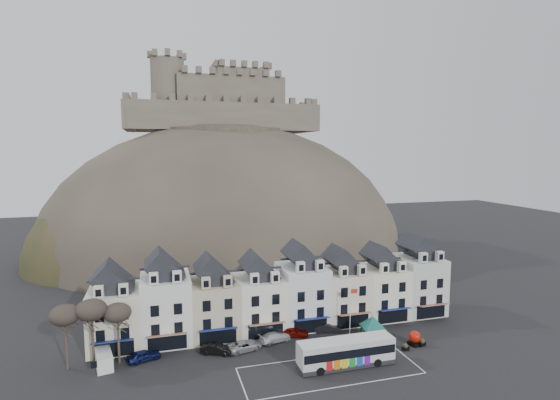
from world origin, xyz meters
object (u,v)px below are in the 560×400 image
Objects in this scene: car_navy at (144,356)px; car_maroon at (294,332)px; car_white at (275,337)px; car_charcoal at (327,328)px; car_silver at (245,346)px; bus at (346,351)px; white_van at (104,360)px; bus_shelter at (373,322)px; car_black at (216,349)px; red_buoy at (415,338)px; flagpole at (351,309)px.

car_maroon is at bearing -103.91° from car_navy.
car_charcoal is (8.31, 1.01, -0.01)m from car_white.
car_white reaches higher than car_silver.
bus is at bearing -141.88° from car_maroon.
white_van reaches higher than car_white.
bus_shelter is 1.42× the size of car_black.
bus is at bearing -127.30° from car_navy.
bus reaches higher than car_black.
car_silver is (3.82, 0.00, -0.03)m from car_black.
car_black is (-26.80, 4.97, -0.36)m from red_buoy.
car_white is (22.47, 1.08, -0.29)m from white_van.
bus_shelter reaches higher than car_charcoal.
car_navy is 13.04m from car_silver.
bus_shelter reaches higher than car_black.
car_black is 1.04× the size of car_charcoal.
car_black is 0.90× the size of car_silver.
car_navy is 9.22m from car_black.
bus is 2.06× the size of bus_shelter.
car_maroon is (3.11, 0.82, 0.03)m from car_white.
white_van reaches higher than car_silver.
car_navy is at bearing 108.77° from car_charcoal.
car_silver is at bearing 115.64° from car_charcoal.
bus is 25.80m from car_navy.
flagpole reaches higher than car_silver.
car_silver is at bearing -111.35° from car_navy.
car_white is at bearing 123.04° from car_maroon.
flagpole is 1.75× the size of car_black.
car_black reaches higher than car_silver.
car_black is at bearing 84.61° from car_white.
car_black is (9.20, -0.67, -0.02)m from car_navy.
flagpole is (-7.44, 4.86, 3.17)m from red_buoy.
car_black is at bearing 153.14° from bus.
car_silver is (-17.80, 2.51, -2.30)m from bus_shelter.
bus is at bearing -138.69° from car_silver.
bus reaches higher than car_navy.
bus is 11.96m from red_buoy.
red_buoy is at bearing -33.15° from flagpole.
flagpole is 1.82× the size of car_charcoal.
red_buoy is 16.86m from car_maroon.
flagpole is 1.63× the size of white_van.
car_white is 1.13× the size of car_maroon.
bus_shelter reaches higher than car_navy.
car_maroon is at bearing -53.94° from car_black.
car_black is at bearing 179.67° from flagpole.
car_black is at bearing -112.57° from car_navy.
bus_shelter is 2.90× the size of red_buoy.
flagpole is at bearing 139.48° from bus_shelter.
flagpole reaches higher than car_maroon.
white_van reaches higher than car_maroon.
car_silver is (-22.98, 4.97, -0.39)m from red_buoy.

